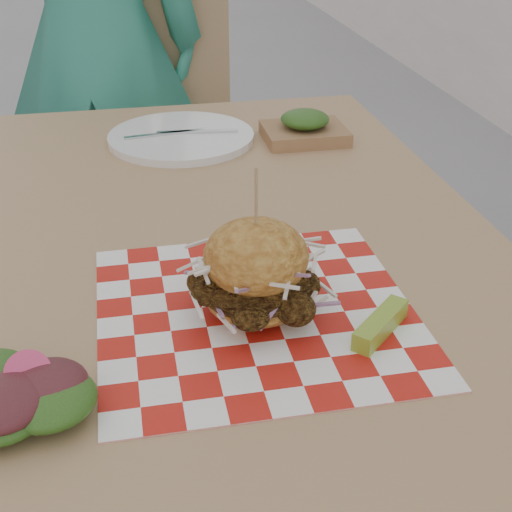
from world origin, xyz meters
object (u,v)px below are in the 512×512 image
object	(u,v)px
patio_table	(212,280)
sandwich	(256,275)
patio_chair	(159,131)
diner	(95,38)

from	to	relation	value
patio_table	sandwich	size ratio (longest dim) A/B	6.76
patio_table	sandwich	distance (m)	0.25
sandwich	patio_chair	bearing A→B (deg)	91.34
diner	patio_table	world-z (taller)	diner
patio_chair	sandwich	size ratio (longest dim) A/B	5.35
patio_table	diner	bearing A→B (deg)	98.00
patio_chair	diner	bearing A→B (deg)	151.85
diner	patio_table	bearing A→B (deg)	107.94
diner	patio_chair	distance (m)	0.29
patio_chair	sandwich	xyz separation A→B (m)	(0.03, -1.22, 0.25)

